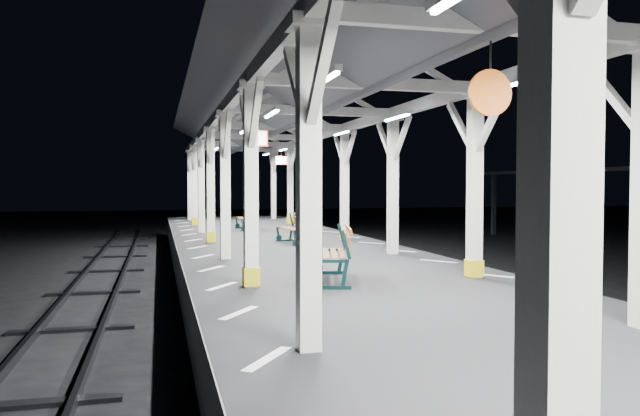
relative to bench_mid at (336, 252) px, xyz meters
name	(u,v)px	position (x,y,z in m)	size (l,w,h in m)	color
ground	(414,375)	(0.49, -2.25, -1.51)	(120.00, 120.00, 0.00)	black
platform	(414,340)	(0.49, -2.25, -1.01)	(6.00, 50.00, 1.00)	black
hazard_stripes_left	(239,313)	(-1.96, -2.25, -0.51)	(1.00, 48.00, 0.01)	silver
hazard_stripes_right	(567,296)	(2.94, -2.25, -0.51)	(1.00, 48.00, 0.01)	silver
track_left	(27,400)	(-4.51, -2.25, -1.43)	(2.20, 60.00, 0.16)	#2D2D33
canopy	(416,47)	(0.49, -2.26, 3.05)	(5.40, 49.00, 4.65)	silver
bench_mid	(336,252)	(0.00, 0.00, 0.00)	(1.06, 1.87, 0.96)	black
bench_far	(296,228)	(0.85, 7.05, -0.06)	(0.77, 1.62, 0.84)	black
bench_extra	(248,217)	(0.26, 12.79, -0.05)	(0.62, 1.60, 0.86)	black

